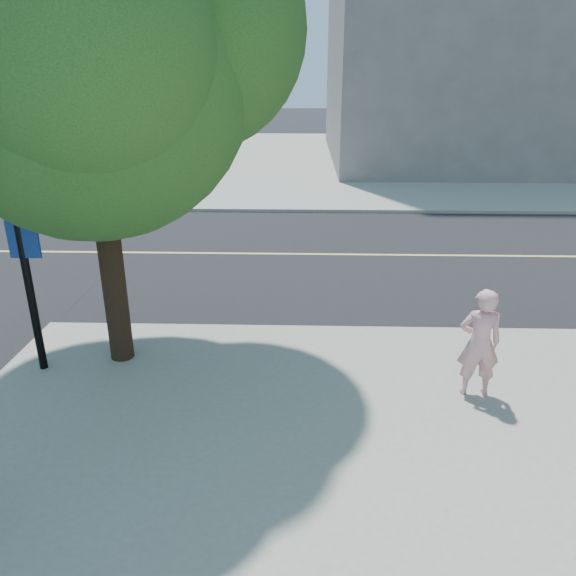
{
  "coord_description": "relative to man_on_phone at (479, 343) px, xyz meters",
  "views": [
    {
      "loc": [
        3.56,
        -8.82,
        4.29
      ],
      "look_at": [
        3.34,
        -1.18,
        1.3
      ],
      "focal_mm": 34.09,
      "sensor_mm": 36.0,
      "label": 1
    }
  ],
  "objects": [
    {
      "name": "street_tree",
      "position": [
        -5.12,
        0.92,
        3.88
      ],
      "size": [
        5.44,
        4.95,
        7.22
      ],
      "rotation": [
        0.0,
        0.0,
        0.16
      ],
      "color": "black",
      "rests_on": "sidewalk_se"
    },
    {
      "name": "filler_ne",
      "position": [
        8.04,
        24.14,
        6.22
      ],
      "size": [
        18.0,
        16.0,
        14.0
      ],
      "primitive_type": "cube",
      "color": "slate",
      "rests_on": "sidewalk_ne"
    },
    {
      "name": "road_ew",
      "position": [
        -5.96,
        6.64,
        -0.9
      ],
      "size": [
        140.0,
        9.0,
        0.01
      ],
      "primitive_type": "cube",
      "color": "black",
      "rests_on": "ground"
    },
    {
      "name": "man_on_phone",
      "position": [
        0.0,
        0.0,
        0.0
      ],
      "size": [
        0.59,
        0.4,
        1.57
      ],
      "primitive_type": "imported",
      "rotation": [
        0.0,
        0.0,
        3.1
      ],
      "color": "#D89DA2",
      "rests_on": "sidewalk_se"
    },
    {
      "name": "sidewalk_ne",
      "position": [
        7.54,
        23.64,
        -0.84
      ],
      "size": [
        29.0,
        25.0,
        0.12
      ],
      "primitive_type": "cube",
      "color": "gray",
      "rests_on": "ground"
    },
    {
      "name": "ground",
      "position": [
        -5.96,
        2.14,
        -0.9
      ],
      "size": [
        140.0,
        140.0,
        0.0
      ],
      "primitive_type": "plane",
      "color": "black",
      "rests_on": "ground"
    }
  ]
}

